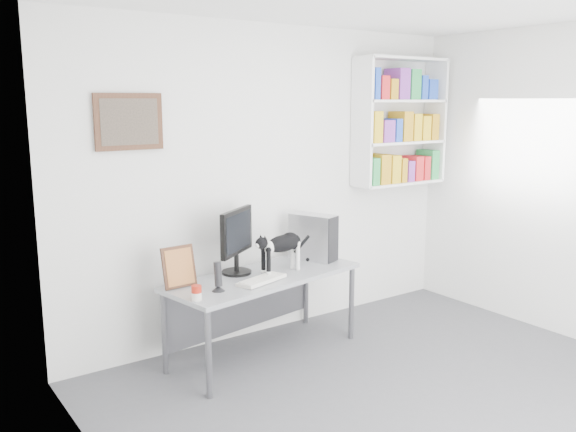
% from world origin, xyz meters
% --- Properties ---
extents(room, '(4.01, 4.01, 2.70)m').
position_xyz_m(room, '(0.00, 0.00, 1.35)').
color(room, '#4D4D51').
rests_on(room, ground).
extents(bookshelf, '(1.03, 0.28, 1.24)m').
position_xyz_m(bookshelf, '(1.40, 1.85, 1.85)').
color(bookshelf, white).
rests_on(bookshelf, room).
extents(wall_art, '(0.52, 0.04, 0.42)m').
position_xyz_m(wall_art, '(-1.30, 1.97, 1.90)').
color(wall_art, '#482917').
rests_on(wall_art, room).
extents(desk, '(1.72, 0.90, 0.68)m').
position_xyz_m(desk, '(-0.41, 1.52, 0.34)').
color(desk, gray).
rests_on(desk, room).
extents(monitor, '(0.55, 0.48, 0.54)m').
position_xyz_m(monitor, '(-0.57, 1.67, 0.95)').
color(monitor, black).
rests_on(monitor, desk).
extents(keyboard, '(0.45, 0.27, 0.03)m').
position_xyz_m(keyboard, '(-0.53, 1.36, 0.70)').
color(keyboard, silver).
rests_on(keyboard, desk).
extents(pc_tower, '(0.31, 0.44, 0.40)m').
position_xyz_m(pc_tower, '(0.20, 1.67, 0.88)').
color(pc_tower, '#B6B6BB').
rests_on(pc_tower, desk).
extents(speaker, '(0.12, 0.12, 0.23)m').
position_xyz_m(speaker, '(-0.92, 1.35, 0.80)').
color(speaker, black).
rests_on(speaker, desk).
extents(leaning_print, '(0.26, 0.12, 0.32)m').
position_xyz_m(leaning_print, '(-1.10, 1.61, 0.84)').
color(leaning_print, '#482917').
rests_on(leaning_print, desk).
extents(soup_can, '(0.08, 0.08, 0.11)m').
position_xyz_m(soup_can, '(-1.14, 1.26, 0.74)').
color(soup_can, '#A51C0E').
rests_on(soup_can, desk).
extents(cat, '(0.54, 0.23, 0.33)m').
position_xyz_m(cat, '(-0.26, 1.48, 0.85)').
color(cat, black).
rests_on(cat, desk).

